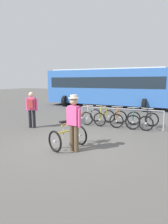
% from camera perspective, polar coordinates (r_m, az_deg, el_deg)
% --- Properties ---
extents(ground_plane, '(80.00, 80.00, 0.00)m').
position_cam_1_polar(ground_plane, '(6.78, -4.56, -9.51)').
color(ground_plane, '#514F4C').
extents(bike_rack_rail, '(3.90, 0.30, 0.88)m').
position_cam_1_polar(bike_rack_rail, '(9.49, 10.14, -0.07)').
color(bike_rack_rail, '#99999E').
rests_on(bike_rack_rail, ground).
extents(racked_bike_white, '(0.66, 1.09, 0.97)m').
position_cam_1_polar(racked_bike_white, '(10.17, 2.10, -1.16)').
color(racked_bike_white, black).
rests_on(racked_bike_white, ground).
extents(racked_bike_yellow, '(0.75, 1.14, 0.97)m').
position_cam_1_polar(racked_bike_yellow, '(9.93, 5.84, -1.44)').
color(racked_bike_yellow, black).
rests_on(racked_bike_yellow, ground).
extents(racked_bike_orange, '(0.81, 1.16, 0.97)m').
position_cam_1_polar(racked_bike_orange, '(9.73, 9.75, -1.73)').
color(racked_bike_orange, black).
rests_on(racked_bike_orange, ground).
extents(racked_bike_teal, '(0.87, 1.20, 0.97)m').
position_cam_1_polar(racked_bike_teal, '(9.59, 13.80, -2.02)').
color(racked_bike_teal, black).
rests_on(racked_bike_teal, ground).
extents(racked_bike_black, '(0.73, 1.14, 0.97)m').
position_cam_1_polar(racked_bike_black, '(9.49, 17.96, -2.31)').
color(racked_bike_black, black).
rests_on(racked_bike_black, ground).
extents(featured_bicycle, '(0.98, 1.26, 1.09)m').
position_cam_1_polar(featured_bicycle, '(6.49, -3.66, -5.86)').
color(featured_bicycle, black).
rests_on(featured_bicycle, ground).
extents(person_with_featured_bike, '(0.53, 0.32, 1.72)m').
position_cam_1_polar(person_with_featured_bike, '(6.01, -2.89, -2.51)').
color(person_with_featured_bike, brown).
rests_on(person_with_featured_bike, ground).
extents(pedestrian_with_backpack, '(0.49, 0.42, 1.64)m').
position_cam_1_polar(pedestrian_with_backpack, '(9.38, -14.68, 1.24)').
color(pedestrian_with_backpack, black).
rests_on(pedestrian_with_backpack, ground).
extents(bus_distant, '(10.08, 3.62, 3.08)m').
position_cam_1_polar(bus_distant, '(16.71, 6.51, 7.43)').
color(bus_distant, '#3366B7').
rests_on(bus_distant, ground).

